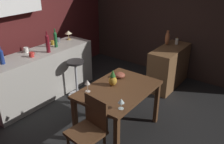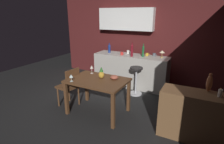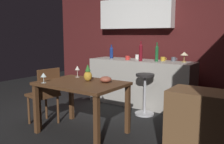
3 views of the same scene
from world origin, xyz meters
name	(u,v)px [view 2 (image 2 of 3)]	position (x,y,z in m)	size (l,w,h in m)	color
ground_plane	(102,105)	(0.00, 0.00, 0.00)	(9.00, 9.00, 0.00)	black
wall_kitchen_back	(134,34)	(-0.06, 2.08, 1.41)	(5.20, 0.33, 2.60)	#4C1919
dining_table	(98,84)	(0.09, -0.31, 0.64)	(1.18, 0.82, 0.74)	#56351E
kitchen_counter	(131,70)	(0.11, 1.44, 0.45)	(2.10, 0.60, 0.90)	#B2ADA3
sideboard_cabinet	(194,116)	(1.93, -0.28, 0.41)	(1.10, 0.44, 0.82)	brown
chair_near_window	(70,86)	(-0.60, -0.37, 0.50)	(0.44, 0.44, 0.89)	#56351E
bar_stool	(136,80)	(0.46, 0.92, 0.39)	(0.34, 0.34, 0.73)	#262323
wine_glass_left	(71,76)	(-0.31, -0.63, 0.85)	(0.08, 0.08, 0.14)	silver
wine_glass_right	(92,67)	(-0.24, -0.03, 0.88)	(0.08, 0.08, 0.18)	silver
pineapple_centerpiece	(101,73)	(0.11, -0.20, 0.84)	(0.12, 0.12, 0.24)	gold
fruit_bowl	(114,77)	(0.38, -0.13, 0.78)	(0.16, 0.16, 0.08)	#9E4C38
wine_bottle_green	(143,51)	(0.46, 1.40, 1.06)	(0.06, 0.06, 0.35)	#1E592D
wine_bottle_ruby	(132,50)	(0.18, 1.28, 1.08)	(0.07, 0.07, 0.38)	maroon
wine_bottle_cobalt	(109,48)	(-0.60, 1.45, 1.03)	(0.07, 0.07, 0.29)	navy
cup_red	(122,54)	(-0.14, 1.34, 0.94)	(0.11, 0.08, 0.08)	red
cup_slate	(154,55)	(0.70, 1.63, 0.94)	(0.12, 0.08, 0.08)	#515660
cup_mustard	(147,54)	(0.52, 1.56, 0.94)	(0.12, 0.08, 0.08)	gold
cup_white	(128,52)	(-0.06, 1.60, 0.95)	(0.12, 0.08, 0.09)	white
counter_lamp	(162,52)	(0.93, 1.55, 1.04)	(0.14, 0.14, 0.19)	#A58447
pillar_candle_tall	(220,93)	(2.22, -0.27, 0.88)	(0.06, 0.06, 0.14)	white
vase_copper	(209,83)	(2.06, -0.13, 0.96)	(0.09, 0.09, 0.30)	#B26038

